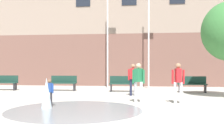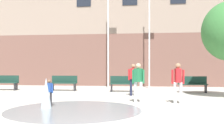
% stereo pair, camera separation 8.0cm
% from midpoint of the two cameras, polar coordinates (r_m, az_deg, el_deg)
% --- Properties ---
extents(ground_plane, '(100.00, 100.00, 0.00)m').
position_cam_midpoint_polar(ground_plane, '(5.61, -4.83, -14.19)').
color(ground_plane, '#B2ADA3').
extents(library_building, '(36.00, 6.05, 8.76)m').
position_cam_midpoint_polar(library_building, '(22.75, 4.07, 8.08)').
color(library_building, brown).
rests_on(library_building, ground).
extents(splash_fountain, '(4.52, 4.52, 1.07)m').
position_cam_midpoint_polar(splash_fountain, '(9.16, -11.24, -6.77)').
color(splash_fountain, gray).
rests_on(splash_fountain, ground).
extents(park_bench_under_left_flagpole, '(1.60, 0.44, 0.91)m').
position_cam_midpoint_polar(park_bench_under_left_flagpole, '(17.58, -22.42, -2.52)').
color(park_bench_under_left_flagpole, '#28282D').
rests_on(park_bench_under_left_flagpole, ground).
extents(park_bench_center, '(1.60, 0.44, 0.91)m').
position_cam_midpoint_polar(park_bench_center, '(16.15, -10.68, -2.76)').
color(park_bench_center, '#28282D').
rests_on(park_bench_center, ground).
extents(park_bench_under_right_flagpole, '(1.60, 0.44, 0.91)m').
position_cam_midpoint_polar(park_bench_under_right_flagpole, '(15.22, 2.32, -2.95)').
color(park_bench_under_right_flagpole, '#28282D').
rests_on(park_bench_under_right_flagpole, ground).
extents(park_bench_near_trashcan, '(1.60, 0.44, 0.91)m').
position_cam_midpoint_polar(park_bench_near_trashcan, '(15.46, 16.89, -2.92)').
color(park_bench_near_trashcan, '#28282D').
rests_on(park_bench_near_trashcan, ground).
extents(adult_near_bench, '(0.50, 0.36, 1.59)m').
position_cam_midpoint_polar(adult_near_bench, '(10.57, 13.98, -2.09)').
color(adult_near_bench, silver).
rests_on(adult_near_bench, ground).
extents(adult_in_red, '(0.50, 0.39, 1.59)m').
position_cam_midpoint_polar(adult_in_red, '(10.61, 5.57, -2.06)').
color(adult_in_red, silver).
rests_on(adult_in_red, ground).
extents(teen_by_trashcan, '(0.50, 0.38, 1.59)m').
position_cam_midpoint_polar(teen_by_trashcan, '(13.13, 4.43, -1.54)').
color(teen_by_trashcan, '#1E233D').
rests_on(teen_by_trashcan, ground).
extents(child_in_fountain, '(0.31, 0.19, 0.99)m').
position_cam_midpoint_polar(child_in_fountain, '(9.80, -13.70, -4.38)').
color(child_in_fountain, '#28282D').
rests_on(child_in_fountain, ground).
extents(flagpole_left, '(0.80, 0.10, 7.64)m').
position_cam_midpoint_polar(flagpole_left, '(17.98, -1.01, 9.06)').
color(flagpole_left, silver).
rests_on(flagpole_left, ground).
extents(flagpole_right, '(0.80, 0.10, 7.22)m').
position_cam_midpoint_polar(flagpole_right, '(17.79, 7.97, 8.45)').
color(flagpole_right, silver).
rests_on(flagpole_right, ground).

